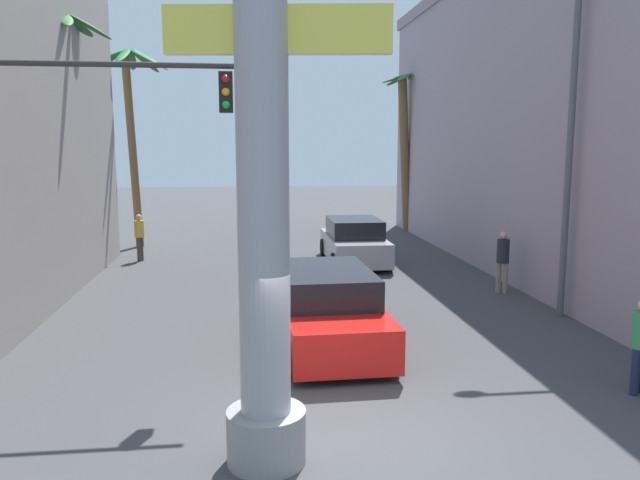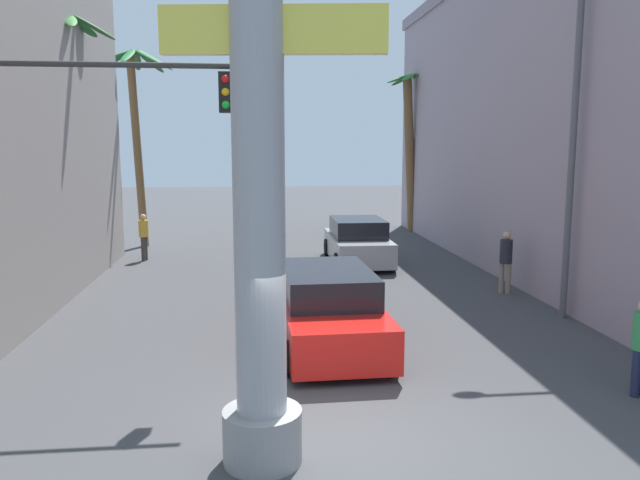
# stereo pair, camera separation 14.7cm
# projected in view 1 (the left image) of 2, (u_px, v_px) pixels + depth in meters

# --- Properties ---
(ground_plane) EXTENTS (88.80, 88.80, 0.00)m
(ground_plane) POSITION_uv_depth(u_px,v_px,m) (294.00, 283.00, 18.66)
(ground_plane) COLOR #424244
(building_right) EXTENTS (7.96, 26.29, 10.18)m
(building_right) POSITION_uv_depth(u_px,v_px,m) (623.00, 112.00, 19.15)
(building_right) COLOR #9E8C99
(building_right) RESTS_ON ground
(neon_sign_pole) EXTENTS (3.04, 1.03, 10.54)m
(neon_sign_pole) POSITION_uv_depth(u_px,v_px,m) (262.00, 54.00, 7.35)
(neon_sign_pole) COLOR #9E9EA3
(neon_sign_pole) RESTS_ON ground
(street_lamp) EXTENTS (2.28, 0.28, 7.82)m
(street_lamp) POSITION_uv_depth(u_px,v_px,m) (558.00, 120.00, 14.29)
(street_lamp) COLOR #59595E
(street_lamp) RESTS_ON ground
(traffic_light_mast) EXTENTS (5.23, 0.32, 5.54)m
(traffic_light_mast) POSITION_uv_depth(u_px,v_px,m) (68.00, 153.00, 10.76)
(traffic_light_mast) COLOR #333333
(traffic_light_mast) RESTS_ON ground
(car_lead) EXTENTS (2.15, 5.16, 1.56)m
(car_lead) POSITION_uv_depth(u_px,v_px,m) (326.00, 308.00, 12.94)
(car_lead) COLOR black
(car_lead) RESTS_ON ground
(car_far) EXTENTS (2.01, 4.39, 1.56)m
(car_far) POSITION_uv_depth(u_px,v_px,m) (354.00, 242.00, 21.70)
(car_far) COLOR black
(car_far) RESTS_ON ground
(palm_tree_mid_left) EXTENTS (2.37, 2.51, 7.72)m
(palm_tree_mid_left) POSITION_uv_depth(u_px,v_px,m) (67.00, 131.00, 17.55)
(palm_tree_mid_left) COLOR brown
(palm_tree_mid_left) RESTS_ON ground
(palm_tree_far_right) EXTENTS (2.65, 2.47, 7.41)m
(palm_tree_far_right) POSITION_uv_depth(u_px,v_px,m) (406.00, 139.00, 29.19)
(palm_tree_far_right) COLOR brown
(palm_tree_far_right) RESTS_ON ground
(palm_tree_far_left) EXTENTS (3.08, 3.17, 7.81)m
(palm_tree_far_left) POSITION_uv_depth(u_px,v_px,m) (132.00, 116.00, 24.46)
(palm_tree_far_left) COLOR brown
(palm_tree_far_left) RESTS_ON ground
(pedestrian_mid_right) EXTENTS (0.48, 0.48, 1.73)m
(pedestrian_mid_right) POSITION_uv_depth(u_px,v_px,m) (503.00, 257.00, 17.27)
(pedestrian_mid_right) COLOR gray
(pedestrian_mid_right) RESTS_ON ground
(pedestrian_far_left) EXTENTS (0.41, 0.41, 1.67)m
(pedestrian_far_left) POSITION_uv_depth(u_px,v_px,m) (139.00, 234.00, 22.04)
(pedestrian_far_left) COLOR #3F3833
(pedestrian_far_left) RESTS_ON ground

